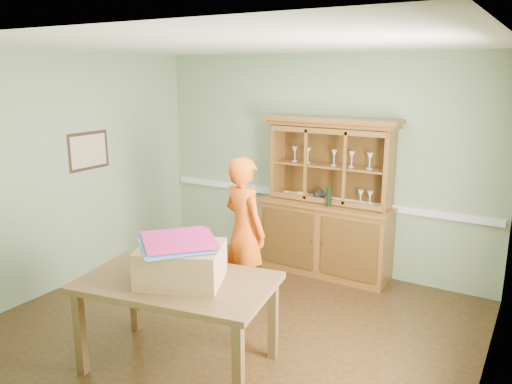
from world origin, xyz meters
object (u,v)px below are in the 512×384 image
Objects in this scene: china_hutch at (327,220)px; cardboard_box at (181,264)px; dining_table at (178,290)px; person at (244,231)px.

cardboard_box is at bearing -94.39° from china_hutch.
person is (-0.18, 1.33, 0.11)m from dining_table.
person is at bearing 100.06° from cardboard_box.
china_hutch is at bearing 74.21° from dining_table.
china_hutch is 1.30m from person.
china_hutch is 2.96× the size of cardboard_box.
dining_table is 1.07× the size of person.
dining_table is 1.35m from person.
person reaches higher than dining_table.
cardboard_box reaches higher than dining_table.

